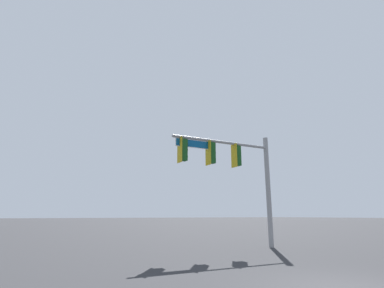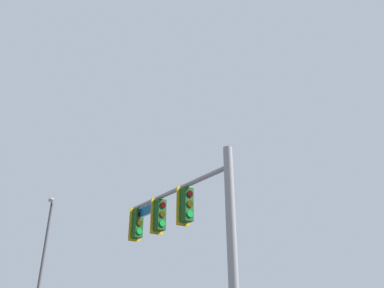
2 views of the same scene
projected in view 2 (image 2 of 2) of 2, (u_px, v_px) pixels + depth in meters
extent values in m
cylinder|color=gray|center=(232.00, 255.00, 9.82)|extent=(0.27, 0.27, 6.17)
cylinder|color=gray|center=(172.00, 192.00, 13.07)|extent=(6.00, 0.32, 0.15)
cube|color=gold|center=(183.00, 206.00, 12.26)|extent=(0.04, 0.52, 1.30)
cube|color=#144719|center=(186.00, 205.00, 12.13)|extent=(0.37, 0.33, 1.10)
cylinder|color=#144719|center=(187.00, 187.00, 12.38)|extent=(0.04, 0.04, 0.12)
cylinder|color=#340503|center=(190.00, 194.00, 12.12)|extent=(0.04, 0.22, 0.22)
cylinder|color=#392D05|center=(190.00, 204.00, 11.98)|extent=(0.04, 0.22, 0.22)
cylinder|color=green|center=(190.00, 214.00, 11.84)|extent=(0.04, 0.22, 0.22)
cube|color=gold|center=(157.00, 216.00, 13.47)|extent=(0.04, 0.52, 1.30)
cube|color=#144719|center=(160.00, 215.00, 13.33)|extent=(0.37, 0.33, 1.10)
cylinder|color=#144719|center=(160.00, 199.00, 13.59)|extent=(0.04, 0.04, 0.12)
cylinder|color=#340503|center=(163.00, 205.00, 13.33)|extent=(0.04, 0.22, 0.22)
cylinder|color=#392D05|center=(163.00, 214.00, 13.19)|extent=(0.04, 0.22, 0.22)
cylinder|color=green|center=(162.00, 223.00, 13.05)|extent=(0.04, 0.22, 0.22)
cube|color=gold|center=(135.00, 225.00, 14.68)|extent=(0.04, 0.52, 1.30)
cube|color=#144719|center=(137.00, 224.00, 14.54)|extent=(0.37, 0.33, 1.10)
cylinder|color=#144719|center=(138.00, 208.00, 14.80)|extent=(0.04, 0.04, 0.12)
cylinder|color=#340503|center=(140.00, 214.00, 14.53)|extent=(0.04, 0.22, 0.22)
cylinder|color=#392D05|center=(140.00, 223.00, 14.39)|extent=(0.04, 0.22, 0.22)
cylinder|color=green|center=(139.00, 231.00, 14.25)|extent=(0.04, 0.22, 0.22)
cube|color=#0A4C7F|center=(145.00, 211.00, 14.30)|extent=(1.92, 0.10, 0.36)
cube|color=white|center=(145.00, 211.00, 14.30)|extent=(1.97, 0.08, 0.42)
cylinder|color=#4C4C51|center=(41.00, 271.00, 21.59)|extent=(0.18, 0.18, 8.07)
cylinder|color=#4C4C51|center=(51.00, 202.00, 22.54)|extent=(1.52, 0.65, 0.10)
ellipsoid|color=silver|center=(51.00, 200.00, 21.81)|extent=(0.56, 0.28, 0.20)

